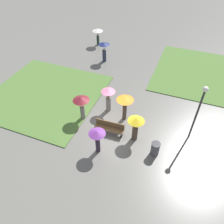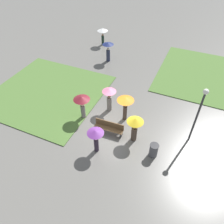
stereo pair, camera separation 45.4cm
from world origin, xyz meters
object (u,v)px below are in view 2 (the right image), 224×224
at_px(crowd_person_orange, 125,102).
at_px(crowd_person_maroon, 82,102).
at_px(park_bench, 109,127).
at_px(crowd_person_yellow, 135,125).
at_px(crowd_person_purple, 96,136).
at_px(lone_walker_far_path, 103,32).
at_px(trash_bin, 154,150).
at_px(crowd_person_pink, 109,95).
at_px(lone_walker_mid_plaza, 108,49).
at_px(lamp_post, 199,109).

distance_m(crowd_person_orange, crowd_person_maroon, 2.95).
distance_m(park_bench, crowd_person_yellow, 1.93).
height_order(crowd_person_purple, crowd_person_orange, crowd_person_orange).
bearing_deg(park_bench, crowd_person_maroon, 162.77).
distance_m(crowd_person_purple, lone_walker_far_path, 14.66).
bearing_deg(crowd_person_maroon, lone_walker_far_path, 144.06).
relative_size(trash_bin, crowd_person_orange, 0.47).
bearing_deg(crowd_person_yellow, crowd_person_maroon, 142.62).
relative_size(crowd_person_pink, lone_walker_mid_plaza, 1.02).
distance_m(park_bench, lone_walker_far_path, 13.22).
distance_m(park_bench, lamp_post, 5.67).
bearing_deg(lone_walker_mid_plaza, park_bench, -64.49).
distance_m(trash_bin, crowd_person_maroon, 5.70).
bearing_deg(crowd_person_pink, crowd_person_purple, 134.01).
relative_size(park_bench, lone_walker_mid_plaza, 1.04).
xyz_separation_m(trash_bin, crowd_person_maroon, (-5.48, 1.22, 0.98)).
distance_m(lamp_post, lone_walker_mid_plaza, 11.59).
bearing_deg(lone_walker_mid_plaza, trash_bin, -51.50).
height_order(lamp_post, crowd_person_maroon, lamp_post).
height_order(crowd_person_maroon, crowd_person_pink, crowd_person_pink).
height_order(lamp_post, crowd_person_pink, lamp_post).
height_order(crowd_person_purple, crowd_person_yellow, crowd_person_yellow).
distance_m(crowd_person_yellow, lone_walker_far_path, 13.98).
bearing_deg(lamp_post, lone_walker_far_path, 137.35).
height_order(lamp_post, trash_bin, lamp_post).
relative_size(crowd_person_yellow, lone_walker_far_path, 1.05).
distance_m(crowd_person_purple, crowd_person_maroon, 3.15).
bearing_deg(trash_bin, park_bench, 168.83).
height_order(park_bench, trash_bin, trash_bin).
xyz_separation_m(crowd_person_purple, crowd_person_maroon, (-2.19, 2.27, 0.11)).
distance_m(crowd_person_orange, crowd_person_pink, 1.49).
height_order(park_bench, lamp_post, lamp_post).
xyz_separation_m(crowd_person_maroon, lone_walker_mid_plaza, (-1.74, 8.08, -0.15)).
relative_size(trash_bin, lone_walker_mid_plaza, 0.49).
bearing_deg(lone_walker_far_path, crowd_person_yellow, 158.28).
xyz_separation_m(lamp_post, crowd_person_yellow, (-3.30, -1.44, -1.28)).
xyz_separation_m(lamp_post, lone_walker_mid_plaza, (-9.02, 7.14, -1.34)).
distance_m(trash_bin, crowd_person_yellow, 1.88).
bearing_deg(park_bench, crowd_person_pink, 111.07).
distance_m(park_bench, crowd_person_maroon, 2.54).
distance_m(trash_bin, lone_walker_far_path, 15.46).
xyz_separation_m(lamp_post, crowd_person_maroon, (-7.29, -0.93, -1.19)).
xyz_separation_m(park_bench, crowd_person_orange, (0.49, 1.61, 1.10)).
xyz_separation_m(park_bench, lamp_post, (5.01, 1.52, 2.16)).
distance_m(crowd_person_orange, lone_walker_mid_plaza, 8.37).
xyz_separation_m(crowd_person_purple, crowd_person_pink, (-0.83, 3.75, 0.03)).
xyz_separation_m(lamp_post, crowd_person_orange, (-4.53, 0.10, -1.07)).
bearing_deg(lone_walker_mid_plaza, crowd_person_maroon, -77.21).
bearing_deg(park_bench, crowd_person_orange, 70.35).
relative_size(lone_walker_far_path, lone_walker_mid_plaza, 0.95).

